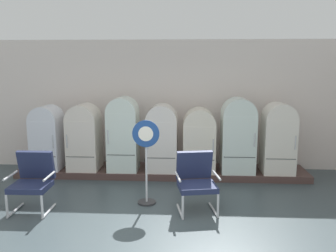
{
  "coord_description": "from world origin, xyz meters",
  "views": [
    {
      "loc": [
        0.56,
        -4.49,
        2.43
      ],
      "look_at": [
        0.16,
        2.75,
        1.14
      ],
      "focal_mm": 37.88,
      "sensor_mm": 36.0,
      "label": 1
    }
  ],
  "objects_px": {
    "refrigerator_6": "(278,136)",
    "sign_stand": "(146,163)",
    "refrigerator_3": "(162,136)",
    "refrigerator_5": "(238,133)",
    "armchair_right": "(196,179)",
    "refrigerator_1": "(84,135)",
    "refrigerator_4": "(199,138)",
    "refrigerator_2": "(123,132)",
    "armchair_left": "(33,179)",
    "refrigerator_0": "(47,136)"
  },
  "relations": [
    {
      "from": "armchair_right",
      "to": "refrigerator_1",
      "type": "bearing_deg",
      "value": 143.63
    },
    {
      "from": "refrigerator_6",
      "to": "armchair_left",
      "type": "bearing_deg",
      "value": -157.16
    },
    {
      "from": "refrigerator_4",
      "to": "sign_stand",
      "type": "bearing_deg",
      "value": -121.49
    },
    {
      "from": "refrigerator_4",
      "to": "refrigerator_5",
      "type": "relative_size",
      "value": 0.86
    },
    {
      "from": "refrigerator_5",
      "to": "sign_stand",
      "type": "height_order",
      "value": "refrigerator_5"
    },
    {
      "from": "refrigerator_6",
      "to": "sign_stand",
      "type": "bearing_deg",
      "value": -149.75
    },
    {
      "from": "refrigerator_4",
      "to": "sign_stand",
      "type": "relative_size",
      "value": 0.91
    },
    {
      "from": "refrigerator_0",
      "to": "sign_stand",
      "type": "distance_m",
      "value": 2.8
    },
    {
      "from": "refrigerator_6",
      "to": "refrigerator_3",
      "type": "bearing_deg",
      "value": 179.66
    },
    {
      "from": "refrigerator_0",
      "to": "armchair_right",
      "type": "height_order",
      "value": "refrigerator_0"
    },
    {
      "from": "refrigerator_3",
      "to": "refrigerator_6",
      "type": "distance_m",
      "value": 2.45
    },
    {
      "from": "refrigerator_3",
      "to": "refrigerator_4",
      "type": "bearing_deg",
      "value": 1.62
    },
    {
      "from": "refrigerator_3",
      "to": "refrigerator_5",
      "type": "bearing_deg",
      "value": -0.06
    },
    {
      "from": "refrigerator_6",
      "to": "refrigerator_5",
      "type": "bearing_deg",
      "value": 179.11
    },
    {
      "from": "refrigerator_1",
      "to": "refrigerator_6",
      "type": "xyz_separation_m",
      "value": [
        4.15,
        -0.03,
        0.03
      ]
    },
    {
      "from": "refrigerator_4",
      "to": "refrigerator_6",
      "type": "relative_size",
      "value": 0.91
    },
    {
      "from": "refrigerator_2",
      "to": "sign_stand",
      "type": "bearing_deg",
      "value": -66.05
    },
    {
      "from": "refrigerator_1",
      "to": "refrigerator_2",
      "type": "relative_size",
      "value": 0.9
    },
    {
      "from": "refrigerator_5",
      "to": "refrigerator_1",
      "type": "bearing_deg",
      "value": 179.74
    },
    {
      "from": "refrigerator_2",
      "to": "refrigerator_3",
      "type": "relative_size",
      "value": 1.11
    },
    {
      "from": "refrigerator_5",
      "to": "sign_stand",
      "type": "xyz_separation_m",
      "value": [
        -1.77,
        -1.53,
        -0.24
      ]
    },
    {
      "from": "refrigerator_6",
      "to": "sign_stand",
      "type": "distance_m",
      "value": 3.03
    },
    {
      "from": "refrigerator_6",
      "to": "armchair_left",
      "type": "xyz_separation_m",
      "value": [
        -4.47,
        -1.88,
        -0.39
      ]
    },
    {
      "from": "refrigerator_3",
      "to": "armchair_right",
      "type": "distance_m",
      "value": 1.92
    },
    {
      "from": "refrigerator_0",
      "to": "refrigerator_5",
      "type": "bearing_deg",
      "value": 0.1
    },
    {
      "from": "refrigerator_0",
      "to": "armchair_left",
      "type": "xyz_separation_m",
      "value": [
        0.49,
        -1.89,
        -0.34
      ]
    },
    {
      "from": "refrigerator_4",
      "to": "refrigerator_6",
      "type": "bearing_deg",
      "value": -1.28
    },
    {
      "from": "refrigerator_6",
      "to": "armchair_left",
      "type": "height_order",
      "value": "refrigerator_6"
    },
    {
      "from": "armchair_left",
      "to": "armchair_right",
      "type": "distance_m",
      "value": 2.72
    },
    {
      "from": "armchair_left",
      "to": "refrigerator_5",
      "type": "bearing_deg",
      "value": 27.56
    },
    {
      "from": "refrigerator_5",
      "to": "armchair_right",
      "type": "relative_size",
      "value": 1.61
    },
    {
      "from": "sign_stand",
      "to": "refrigerator_4",
      "type": "bearing_deg",
      "value": 58.51
    },
    {
      "from": "refrigerator_1",
      "to": "armchair_right",
      "type": "xyz_separation_m",
      "value": [
        2.39,
        -1.76,
        -0.36
      ]
    },
    {
      "from": "refrigerator_5",
      "to": "sign_stand",
      "type": "relative_size",
      "value": 1.06
    },
    {
      "from": "refrigerator_3",
      "to": "armchair_left",
      "type": "height_order",
      "value": "refrigerator_3"
    },
    {
      "from": "refrigerator_5",
      "to": "sign_stand",
      "type": "distance_m",
      "value": 2.36
    },
    {
      "from": "refrigerator_0",
      "to": "refrigerator_5",
      "type": "relative_size",
      "value": 0.88
    },
    {
      "from": "refrigerator_0",
      "to": "refrigerator_2",
      "type": "bearing_deg",
      "value": -0.33
    },
    {
      "from": "refrigerator_2",
      "to": "refrigerator_3",
      "type": "bearing_deg",
      "value": 1.29
    },
    {
      "from": "refrigerator_1",
      "to": "refrigerator_2",
      "type": "distance_m",
      "value": 0.87
    },
    {
      "from": "refrigerator_2",
      "to": "armchair_left",
      "type": "xyz_separation_m",
      "value": [
        -1.18,
        -1.88,
        -0.45
      ]
    },
    {
      "from": "refrigerator_1",
      "to": "armchair_left",
      "type": "distance_m",
      "value": 1.97
    },
    {
      "from": "refrigerator_1",
      "to": "refrigerator_3",
      "type": "xyz_separation_m",
      "value": [
        1.7,
        -0.01,
        0.0
      ]
    },
    {
      "from": "refrigerator_1",
      "to": "sign_stand",
      "type": "distance_m",
      "value": 2.19
    },
    {
      "from": "refrigerator_5",
      "to": "armchair_right",
      "type": "height_order",
      "value": "refrigerator_5"
    },
    {
      "from": "refrigerator_0",
      "to": "refrigerator_4",
      "type": "distance_m",
      "value": 3.3
    },
    {
      "from": "refrigerator_0",
      "to": "sign_stand",
      "type": "relative_size",
      "value": 0.94
    },
    {
      "from": "refrigerator_4",
      "to": "armchair_right",
      "type": "height_order",
      "value": "refrigerator_4"
    },
    {
      "from": "armchair_left",
      "to": "refrigerator_1",
      "type": "bearing_deg",
      "value": 80.43
    },
    {
      "from": "refrigerator_3",
      "to": "refrigerator_4",
      "type": "distance_m",
      "value": 0.8
    }
  ]
}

